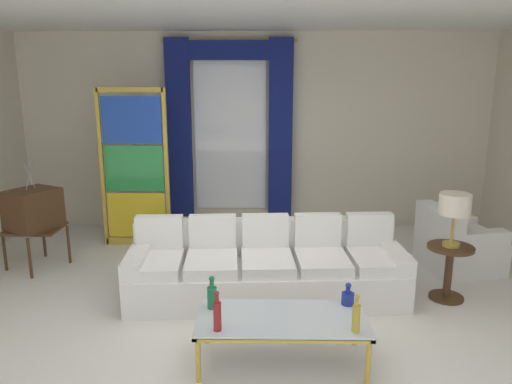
% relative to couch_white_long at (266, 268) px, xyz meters
% --- Properties ---
extents(ground_plane, '(16.00, 16.00, 0.00)m').
position_rel_couch_white_long_xyz_m(ground_plane, '(-0.17, -0.45, -0.31)').
color(ground_plane, white).
extents(wall_rear, '(8.00, 0.12, 3.00)m').
position_rel_couch_white_long_xyz_m(wall_rear, '(-0.17, 2.61, 1.19)').
color(wall_rear, beige).
rests_on(wall_rear, ground).
extents(ceiling_slab, '(8.00, 7.60, 0.04)m').
position_rel_couch_white_long_xyz_m(ceiling_slab, '(-0.17, 0.35, 2.71)').
color(ceiling_slab, white).
extents(curtained_window, '(2.00, 0.17, 2.70)m').
position_rel_couch_white_long_xyz_m(curtained_window, '(-0.55, 2.45, 1.43)').
color(curtained_window, white).
rests_on(curtained_window, ground).
extents(couch_white_long, '(2.97, 1.10, 0.86)m').
position_rel_couch_white_long_xyz_m(couch_white_long, '(0.00, 0.00, 0.00)').
color(couch_white_long, white).
rests_on(couch_white_long, ground).
extents(coffee_table, '(1.39, 0.66, 0.41)m').
position_rel_couch_white_long_xyz_m(coffee_table, '(0.13, -1.30, 0.07)').
color(coffee_table, silver).
rests_on(coffee_table, ground).
extents(bottle_blue_decanter, '(0.06, 0.06, 0.33)m').
position_rel_couch_white_long_xyz_m(bottle_blue_decanter, '(-0.38, -1.52, 0.24)').
color(bottle_blue_decanter, maroon).
rests_on(bottle_blue_decanter, coffee_table).
extents(bottle_crystal_tall, '(0.08, 0.08, 0.29)m').
position_rel_couch_white_long_xyz_m(bottle_crystal_tall, '(-0.46, -1.15, 0.22)').
color(bottle_crystal_tall, '#196B3D').
rests_on(bottle_crystal_tall, coffee_table).
extents(bottle_amber_squat, '(0.11, 0.11, 0.20)m').
position_rel_couch_white_long_xyz_m(bottle_amber_squat, '(0.70, -1.06, 0.17)').
color(bottle_amber_squat, navy).
rests_on(bottle_amber_squat, coffee_table).
extents(bottle_ruby_flask, '(0.06, 0.06, 0.31)m').
position_rel_couch_white_long_xyz_m(bottle_ruby_flask, '(0.68, -1.53, 0.23)').
color(bottle_ruby_flask, gold).
rests_on(bottle_ruby_flask, coffee_table).
extents(vintage_tv, '(0.73, 0.76, 1.35)m').
position_rel_couch_white_long_xyz_m(vintage_tv, '(-2.87, 0.76, 0.42)').
color(vintage_tv, '#472D19').
rests_on(vintage_tv, ground).
extents(armchair_white, '(0.97, 0.95, 0.80)m').
position_rel_couch_white_long_xyz_m(armchair_white, '(2.35, 0.78, -0.02)').
color(armchair_white, white).
rests_on(armchair_white, ground).
extents(stained_glass_divider, '(0.95, 0.05, 2.20)m').
position_rel_couch_white_long_xyz_m(stained_glass_divider, '(-1.82, 1.62, 0.75)').
color(stained_glass_divider, gold).
rests_on(stained_glass_divider, ground).
extents(peacock_figurine, '(0.44, 0.60, 0.50)m').
position_rel_couch_white_long_xyz_m(peacock_figurine, '(-1.37, 1.23, -0.09)').
color(peacock_figurine, beige).
rests_on(peacock_figurine, ground).
extents(round_side_table, '(0.48, 0.48, 0.59)m').
position_rel_couch_white_long_xyz_m(round_side_table, '(1.95, -0.07, 0.05)').
color(round_side_table, '#472D19').
rests_on(round_side_table, ground).
extents(table_lamp_brass, '(0.32, 0.32, 0.57)m').
position_rel_couch_white_long_xyz_m(table_lamp_brass, '(1.95, -0.07, 0.72)').
color(table_lamp_brass, '#B29338').
rests_on(table_lamp_brass, round_side_table).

